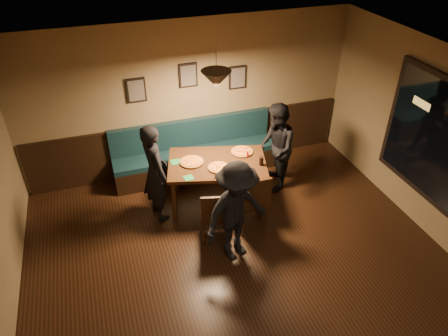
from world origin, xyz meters
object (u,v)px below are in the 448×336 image
object	(u,v)px
chair_near_left	(214,214)
soda_glass	(261,161)
diner_front	(236,212)
diner_right	(276,148)
tabasco_bottle	(248,154)
booth_bench	(195,150)
dining_table	(217,183)
diner_left	(155,173)
chair_near_right	(251,200)

from	to	relation	value
chair_near_left	soda_glass	xyz separation A→B (m)	(0.94, 0.49, 0.45)
chair_near_left	soda_glass	world-z (taller)	soda_glass
diner_front	diner_right	bearing A→B (deg)	29.69
chair_near_left	tabasco_bottle	bearing A→B (deg)	57.33
booth_bench	diner_front	world-z (taller)	diner_front
diner_front	dining_table	bearing A→B (deg)	65.80
dining_table	diner_front	size ratio (longest dim) A/B	0.99
chair_near_left	diner_front	size ratio (longest dim) A/B	0.58
diner_right	soda_glass	bearing A→B (deg)	-29.12
diner_left	tabasco_bottle	distance (m)	1.52
chair_near_left	diner_right	distance (m)	1.72
booth_bench	diner_right	xyz separation A→B (m)	(1.21, -0.84, 0.30)
booth_bench	chair_near_right	size ratio (longest dim) A/B	2.92
booth_bench	diner_right	bearing A→B (deg)	-34.61
booth_bench	diner_front	distance (m)	2.24
booth_bench	chair_near_right	bearing A→B (deg)	-75.94
soda_glass	tabasco_bottle	size ratio (longest dim) A/B	1.11
chair_near_left	diner_left	bearing A→B (deg)	144.88
diner_right	soda_glass	xyz separation A→B (m)	(-0.46, -0.46, 0.11)
dining_table	chair_near_left	distance (m)	0.83
booth_bench	chair_near_right	distance (m)	1.76
booth_bench	tabasco_bottle	size ratio (longest dim) A/B	22.87
chair_near_left	chair_near_right	size ratio (longest dim) A/B	0.89
diner_left	diner_right	bearing A→B (deg)	-98.11
chair_near_left	diner_right	bearing A→B (deg)	47.95
diner_left	tabasco_bottle	bearing A→B (deg)	-103.36
chair_near_right	diner_front	size ratio (longest dim) A/B	0.65
chair_near_right	soda_glass	distance (m)	0.66
diner_front	chair_near_right	bearing A→B (deg)	31.01
diner_left	diner_front	xyz separation A→B (m)	(0.89, -1.26, -0.04)
diner_left	soda_glass	world-z (taller)	diner_left
soda_glass	tabasco_bottle	distance (m)	0.31
chair_near_right	diner_front	world-z (taller)	diner_front
diner_front	soda_glass	bearing A→B (deg)	31.93
diner_left	tabasco_bottle	world-z (taller)	diner_left
dining_table	diner_front	world-z (taller)	diner_front
chair_near_left	diner_right	size ratio (longest dim) A/B	0.57
booth_bench	soda_glass	size ratio (longest dim) A/B	20.54
diner_right	tabasco_bottle	bearing A→B (deg)	-57.21
tabasco_bottle	diner_right	bearing A→B (deg)	16.58
chair_near_right	soda_glass	world-z (taller)	chair_near_right
dining_table	diner_right	size ratio (longest dim) A/B	0.97
booth_bench	tabasco_bottle	distance (m)	1.25
dining_table	chair_near_right	distance (m)	0.78
booth_bench	dining_table	size ratio (longest dim) A/B	1.92
diner_front	tabasco_bottle	distance (m)	1.37
diner_left	soda_glass	distance (m)	1.68
dining_table	soda_glass	xyz separation A→B (m)	(0.64, -0.29, 0.49)
chair_near_left	diner_right	xyz separation A→B (m)	(1.40, 0.94, 0.34)
chair_near_left	tabasco_bottle	size ratio (longest dim) A/B	7.00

